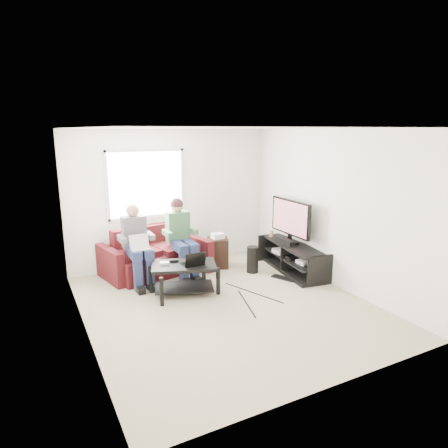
# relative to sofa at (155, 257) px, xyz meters

# --- Properties ---
(floor) EXTENTS (4.50, 4.50, 0.00)m
(floor) POSITION_rel_sofa_xyz_m (0.52, -1.82, -0.31)
(floor) COLOR #BBB391
(floor) RESTS_ON ground
(ceiling) EXTENTS (4.50, 4.50, 0.00)m
(ceiling) POSITION_rel_sofa_xyz_m (0.52, -1.82, 2.29)
(ceiling) COLOR white
(ceiling) RESTS_ON wall_back
(wall_back) EXTENTS (4.50, 0.00, 4.50)m
(wall_back) POSITION_rel_sofa_xyz_m (0.52, 0.43, 0.99)
(wall_back) COLOR white
(wall_back) RESTS_ON floor
(wall_front) EXTENTS (4.50, 0.00, 4.50)m
(wall_front) POSITION_rel_sofa_xyz_m (0.52, -4.07, 0.99)
(wall_front) COLOR white
(wall_front) RESTS_ON floor
(wall_left) EXTENTS (0.00, 4.50, 4.50)m
(wall_left) POSITION_rel_sofa_xyz_m (-1.48, -1.82, 0.99)
(wall_left) COLOR white
(wall_left) RESTS_ON floor
(wall_right) EXTENTS (0.00, 4.50, 4.50)m
(wall_right) POSITION_rel_sofa_xyz_m (2.52, -1.82, 0.99)
(wall_right) COLOR white
(wall_right) RESTS_ON floor
(window) EXTENTS (1.48, 0.04, 1.28)m
(window) POSITION_rel_sofa_xyz_m (0.02, 0.41, 1.29)
(window) COLOR white
(window) RESTS_ON wall_back
(sofa) EXTENTS (1.97, 1.14, 0.84)m
(sofa) POSITION_rel_sofa_xyz_m (0.00, 0.00, 0.00)
(sofa) COLOR #4C131A
(sofa) RESTS_ON floor
(person_left) EXTENTS (0.40, 0.70, 1.35)m
(person_left) POSITION_rel_sofa_xyz_m (-0.40, -0.31, 0.43)
(person_left) COLOR navy
(person_left) RESTS_ON sofa
(person_right) EXTENTS (0.40, 0.71, 1.39)m
(person_right) POSITION_rel_sofa_xyz_m (0.40, -0.29, 0.49)
(person_right) COLOR navy
(person_right) RESTS_ON sofa
(laptop_silver) EXTENTS (0.38, 0.34, 0.24)m
(laptop_silver) POSITION_rel_sofa_xyz_m (-0.40, -0.53, 0.40)
(laptop_silver) COLOR silver
(laptop_silver) RESTS_ON person_left
(coffee_table) EXTENTS (1.15, 0.91, 0.50)m
(coffee_table) POSITION_rel_sofa_xyz_m (0.12, -1.13, 0.06)
(coffee_table) COLOR black
(coffee_table) RESTS_ON floor
(laptop_black) EXTENTS (0.39, 0.32, 0.24)m
(laptop_black) POSITION_rel_sofa_xyz_m (0.24, -1.21, 0.31)
(laptop_black) COLOR black
(laptop_black) RESTS_ON coffee_table
(controller_a) EXTENTS (0.16, 0.13, 0.04)m
(controller_a) POSITION_rel_sofa_xyz_m (-0.16, -1.01, 0.21)
(controller_a) COLOR silver
(controller_a) RESTS_ON coffee_table
(controller_b) EXTENTS (0.16, 0.13, 0.04)m
(controller_b) POSITION_rel_sofa_xyz_m (0.02, -0.95, 0.21)
(controller_b) COLOR black
(controller_b) RESTS_ON coffee_table
(controller_c) EXTENTS (0.17, 0.14, 0.04)m
(controller_c) POSITION_rel_sofa_xyz_m (0.42, -0.98, 0.21)
(controller_c) COLOR gray
(controller_c) RESTS_ON coffee_table
(tv_stand) EXTENTS (0.69, 1.66, 0.53)m
(tv_stand) POSITION_rel_sofa_xyz_m (2.29, -1.08, -0.08)
(tv_stand) COLOR black
(tv_stand) RESTS_ON floor
(tv) EXTENTS (0.12, 1.10, 0.81)m
(tv) POSITION_rel_sofa_xyz_m (2.29, -0.98, 0.68)
(tv) COLOR black
(tv) RESTS_ON tv_stand
(soundbar) EXTENTS (0.12, 0.50, 0.10)m
(soundbar) POSITION_rel_sofa_xyz_m (2.17, -0.98, 0.27)
(soundbar) COLOR black
(soundbar) RESTS_ON tv_stand
(drink_cup) EXTENTS (0.08, 0.08, 0.12)m
(drink_cup) POSITION_rel_sofa_xyz_m (2.24, -0.45, 0.28)
(drink_cup) COLOR #A27646
(drink_cup) RESTS_ON tv_stand
(console_white) EXTENTS (0.30, 0.22, 0.06)m
(console_white) POSITION_rel_sofa_xyz_m (2.29, -1.48, -0.00)
(console_white) COLOR silver
(console_white) RESTS_ON tv_stand
(console_grey) EXTENTS (0.34, 0.26, 0.08)m
(console_grey) POSITION_rel_sofa_xyz_m (2.29, -0.78, 0.01)
(console_grey) COLOR gray
(console_grey) RESTS_ON tv_stand
(console_black) EXTENTS (0.38, 0.30, 0.07)m
(console_black) POSITION_rel_sofa_xyz_m (2.29, -1.13, 0.00)
(console_black) COLOR black
(console_black) RESTS_ON tv_stand
(subwoofer) EXTENTS (0.22, 0.22, 0.49)m
(subwoofer) POSITION_rel_sofa_xyz_m (1.62, -0.78, -0.07)
(subwoofer) COLOR black
(subwoofer) RESTS_ON floor
(keyboard_floor) EXTENTS (0.31, 0.46, 0.02)m
(keyboard_floor) POSITION_rel_sofa_xyz_m (1.93, -1.33, -0.30)
(keyboard_floor) COLOR black
(keyboard_floor) RESTS_ON floor
(end_table) EXTENTS (0.38, 0.38, 0.66)m
(end_table) POSITION_rel_sofa_xyz_m (1.18, -0.21, -0.02)
(end_table) COLOR black
(end_table) RESTS_ON floor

